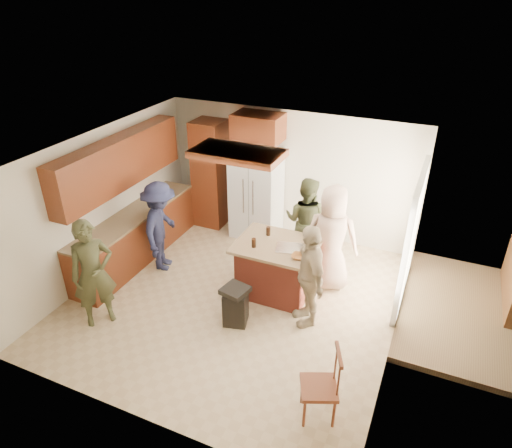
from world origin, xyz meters
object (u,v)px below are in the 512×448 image
at_px(kitchen_island, 276,268).
at_px(person_behind_left, 306,220).
at_px(person_behind_right, 331,238).
at_px(trash_bin, 236,305).
at_px(person_front_left, 93,274).
at_px(spindle_chair, 321,387).
at_px(person_side_right, 309,275).
at_px(refrigerator, 256,193).
at_px(person_counter, 161,227).

bearing_deg(kitchen_island, person_behind_left, 84.45).
xyz_separation_m(person_behind_right, trash_bin, (-1.01, -1.50, -0.59)).
height_order(person_front_left, spindle_chair, person_front_left).
relative_size(person_behind_left, kitchen_island, 1.27).
height_order(person_side_right, refrigerator, refrigerator).
xyz_separation_m(refrigerator, kitchen_island, (1.08, -1.66, -0.43)).
relative_size(person_front_left, person_behind_left, 1.06).
bearing_deg(person_behind_right, refrigerator, -36.96).
height_order(person_behind_left, person_behind_right, person_behind_right).
bearing_deg(trash_bin, person_counter, 155.36).
xyz_separation_m(person_counter, spindle_chair, (3.48, -1.95, -0.37)).
height_order(person_front_left, person_behind_right, person_behind_right).
distance_m(person_front_left, trash_bin, 2.13).
xyz_separation_m(person_behind_left, kitchen_island, (-0.11, -1.15, -0.34)).
bearing_deg(trash_bin, person_behind_right, 55.96).
bearing_deg(refrigerator, person_behind_left, -23.51).
bearing_deg(person_behind_right, trash_bin, 50.54).
xyz_separation_m(person_front_left, kitchen_island, (2.18, 1.73, -0.38)).
xyz_separation_m(kitchen_island, trash_bin, (-0.27, -0.95, -0.16)).
relative_size(person_behind_left, trash_bin, 2.57).
xyz_separation_m(person_behind_left, spindle_chair, (1.25, -3.20, -0.36)).
height_order(person_behind_left, trash_bin, person_behind_left).
bearing_deg(person_behind_left, person_counter, 30.75).
height_order(trash_bin, spindle_chair, spindle_chair).
distance_m(person_side_right, trash_bin, 1.19).
relative_size(person_front_left, kitchen_island, 1.34).
relative_size(person_front_left, person_behind_right, 0.94).
bearing_deg(person_counter, person_behind_right, -92.85).
relative_size(refrigerator, spindle_chair, 1.81).
bearing_deg(person_behind_left, refrigerator, -22.04).
distance_m(person_front_left, refrigerator, 3.57).
xyz_separation_m(person_behind_left, refrigerator, (-1.19, 0.52, 0.09)).
xyz_separation_m(person_front_left, person_behind_left, (2.29, 2.88, -0.05)).
distance_m(person_behind_left, person_side_right, 1.71).
xyz_separation_m(person_behind_right, kitchen_island, (-0.74, -0.55, -0.44)).
distance_m(person_front_left, person_side_right, 3.14).
xyz_separation_m(person_front_left, person_side_right, (2.87, 1.26, -0.03)).
distance_m(person_side_right, refrigerator, 2.77).
distance_m(person_behind_right, spindle_chair, 2.72).
distance_m(person_side_right, spindle_chair, 1.76).
relative_size(kitchen_island, spindle_chair, 1.29).
relative_size(person_behind_left, person_behind_right, 0.89).
distance_m(person_behind_left, person_counter, 2.55).
bearing_deg(spindle_chair, person_behind_left, 111.40).
height_order(kitchen_island, trash_bin, kitchen_island).
distance_m(person_counter, spindle_chair, 4.01).
distance_m(kitchen_island, spindle_chair, 2.46).
height_order(person_front_left, refrigerator, refrigerator).
bearing_deg(refrigerator, spindle_chair, -56.67).
bearing_deg(person_behind_right, person_counter, 7.46).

